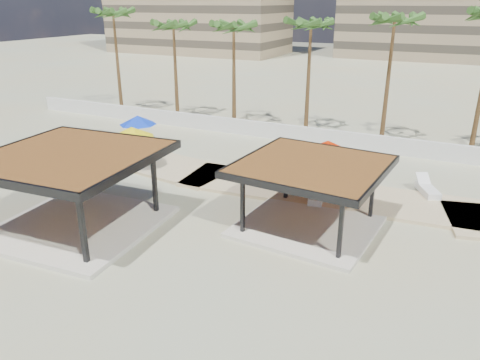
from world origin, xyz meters
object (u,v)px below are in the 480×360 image
(lounger_a, at_px, (96,156))
(lounger_b, at_px, (317,196))
(pavilion_central, at_px, (310,190))
(umbrella_c, at_px, (328,148))
(lounger_c, at_px, (427,189))
(pavilion_west, at_px, (73,184))
(umbrella_a, at_px, (138,120))

(lounger_a, xyz_separation_m, lounger_b, (14.93, -0.00, -0.01))
(pavilion_central, relative_size, lounger_a, 2.86)
(umbrella_c, xyz_separation_m, lounger_c, (5.09, 1.91, -2.18))
(lounger_b, bearing_deg, pavilion_west, 120.89)
(lounger_a, distance_m, lounger_c, 20.28)
(umbrella_a, distance_m, lounger_b, 14.45)
(umbrella_a, relative_size, lounger_b, 1.45)
(umbrella_c, relative_size, lounger_c, 1.59)
(umbrella_a, height_order, lounger_c, umbrella_a)
(pavilion_central, relative_size, umbrella_c, 1.88)
(pavilion_central, xyz_separation_m, pavilion_west, (-9.56, -4.72, 0.29))
(pavilion_west, height_order, lounger_b, pavilion_west)
(umbrella_c, bearing_deg, pavilion_west, -134.72)
(umbrella_c, distance_m, lounger_b, 2.65)
(pavilion_central, xyz_separation_m, umbrella_a, (-14.44, 6.28, 0.27))
(lounger_a, bearing_deg, lounger_c, -64.99)
(lounger_c, bearing_deg, pavilion_central, 117.85)
(pavilion_west, xyz_separation_m, lounger_c, (14.14, 11.04, -1.79))
(pavilion_west, distance_m, lounger_c, 18.03)
(umbrella_a, xyz_separation_m, lounger_c, (19.01, 0.04, -1.77))
(lounger_c, bearing_deg, pavilion_west, 101.74)
(umbrella_c, distance_m, lounger_c, 5.86)
(umbrella_c, bearing_deg, lounger_b, -89.14)
(pavilion_west, xyz_separation_m, lounger_a, (-5.86, 7.65, -1.79))
(pavilion_west, bearing_deg, lounger_b, 36.27)
(pavilion_west, xyz_separation_m, lounger_b, (9.07, 7.65, -1.80))
(umbrella_a, distance_m, lounger_c, 19.09)
(lounger_b, height_order, lounger_c, lounger_c)
(pavilion_west, relative_size, umbrella_c, 2.15)
(pavilion_west, bearing_deg, lounger_c, 34.13)
(umbrella_c, bearing_deg, pavilion_central, -83.32)
(umbrella_c, height_order, lounger_b, umbrella_c)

